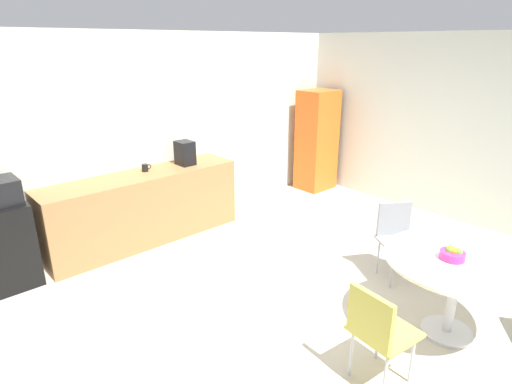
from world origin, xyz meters
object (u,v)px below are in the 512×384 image
(chair_gray, at_px, (397,232))
(mini_fridge, at_px, (4,246))
(fruit_bowl, at_px, (453,254))
(mug_white, at_px, (145,168))
(locker_cabinet, at_px, (317,141))
(chair_yellow, at_px, (377,327))
(coffee_maker, at_px, (185,153))
(round_table, at_px, (457,271))

(chair_gray, bearing_deg, mini_fridge, 140.56)
(fruit_bowl, height_order, mug_white, mug_white)
(locker_cabinet, relative_size, chair_yellow, 2.05)
(chair_yellow, xyz_separation_m, coffee_maker, (0.62, 3.40, 0.54))
(round_table, distance_m, coffee_maker, 3.57)
(chair_yellow, bearing_deg, coffee_maker, 79.71)
(coffee_maker, bearing_deg, fruit_bowl, -84.32)
(mini_fridge, xyz_separation_m, chair_gray, (3.22, -2.65, 0.07))
(chair_yellow, relative_size, fruit_bowl, 4.07)
(mini_fridge, height_order, chair_gray, mini_fridge)
(round_table, height_order, coffee_maker, coffee_maker)
(mug_white, bearing_deg, fruit_bowl, -75.75)
(chair_gray, height_order, chair_yellow, same)
(fruit_bowl, bearing_deg, coffee_maker, 95.68)
(round_table, height_order, mug_white, mug_white)
(chair_gray, bearing_deg, fruit_bowl, -125.88)
(mini_fridge, height_order, round_table, mini_fridge)
(mini_fridge, bearing_deg, fruit_bowl, -53.01)
(fruit_bowl, bearing_deg, chair_gray, 54.12)
(mini_fridge, relative_size, chair_yellow, 1.09)
(fruit_bowl, bearing_deg, round_table, -36.60)
(locker_cabinet, xyz_separation_m, fruit_bowl, (-2.26, -3.37, -0.06))
(locker_cabinet, bearing_deg, chair_yellow, -134.31)
(locker_cabinet, xyz_separation_m, round_table, (-2.20, -3.42, -0.22))
(chair_yellow, relative_size, coffee_maker, 2.59)
(mini_fridge, xyz_separation_m, mug_white, (1.72, 0.07, 0.49))
(mini_fridge, xyz_separation_m, coffee_maker, (2.27, 0.00, 0.61))
(chair_yellow, height_order, mug_white, mug_white)
(locker_cabinet, bearing_deg, mug_white, 176.84)
(mug_white, relative_size, coffee_maker, 0.40)
(round_table, bearing_deg, coffee_maker, 96.53)
(mini_fridge, distance_m, chair_gray, 4.17)
(locker_cabinet, distance_m, fruit_bowl, 4.06)
(coffee_maker, bearing_deg, chair_yellow, -100.29)
(locker_cabinet, xyz_separation_m, chair_gray, (-1.66, -2.55, -0.33))
(round_table, bearing_deg, mini_fridge, 127.25)
(mini_fridge, height_order, chair_yellow, mini_fridge)
(round_table, xyz_separation_m, mug_white, (-0.96, 3.59, 0.32))
(mini_fridge, distance_m, locker_cabinet, 4.89)
(round_table, bearing_deg, fruit_bowl, 143.40)
(chair_gray, bearing_deg, mug_white, 118.88)
(chair_gray, bearing_deg, locker_cabinet, 56.91)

